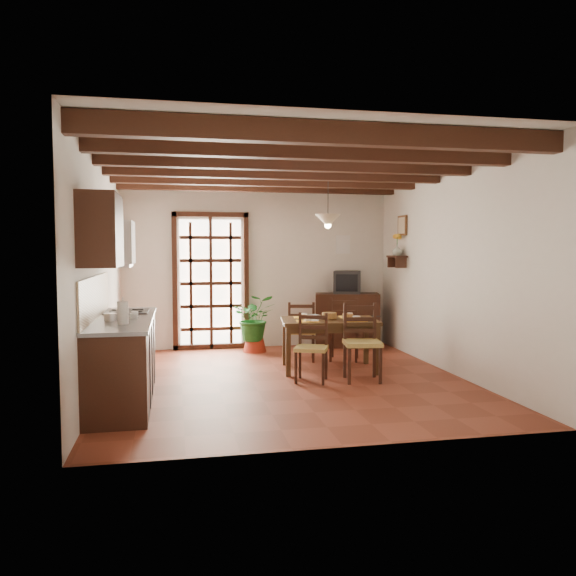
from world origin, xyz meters
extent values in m
plane|color=brown|center=(0.00, 0.00, 0.00)|extent=(5.00, 5.00, 0.00)
cube|color=silver|center=(0.00, 2.50, 1.40)|extent=(4.50, 0.02, 2.80)
cube|color=silver|center=(0.00, -2.50, 1.40)|extent=(4.50, 0.02, 2.80)
cube|color=silver|center=(-2.25, 0.00, 1.40)|extent=(0.02, 5.00, 2.80)
cube|color=silver|center=(2.25, 0.00, 1.40)|extent=(0.02, 5.00, 2.80)
cube|color=white|center=(0.00, 0.00, 2.80)|extent=(4.50, 5.00, 0.02)
cube|color=black|center=(0.00, -2.10, 2.69)|extent=(4.50, 0.14, 0.20)
cube|color=black|center=(0.00, -1.26, 2.69)|extent=(4.50, 0.14, 0.20)
cube|color=black|center=(0.00, -0.42, 2.69)|extent=(4.50, 0.14, 0.20)
cube|color=black|center=(0.00, 0.42, 2.69)|extent=(4.50, 0.14, 0.20)
cube|color=black|center=(0.00, 1.26, 2.69)|extent=(4.50, 0.14, 0.20)
cube|color=black|center=(0.00, 2.10, 2.69)|extent=(4.50, 0.14, 0.20)
cube|color=white|center=(-0.80, 2.49, 1.10)|extent=(1.01, 0.02, 2.11)
cube|color=black|center=(-0.80, 2.44, 2.24)|extent=(1.26, 0.10, 0.08)
cube|color=black|center=(-1.39, 2.44, 1.10)|extent=(0.08, 0.10, 2.28)
cube|color=black|center=(-0.21, 2.44, 1.10)|extent=(0.08, 0.10, 2.28)
cube|color=black|center=(-0.80, 2.42, 1.10)|extent=(1.01, 0.03, 2.02)
cube|color=black|center=(-1.95, -0.60, 0.44)|extent=(0.60, 2.20, 0.88)
cube|color=slate|center=(-1.95, -0.60, 0.90)|extent=(0.64, 2.25, 0.04)
cube|color=tan|center=(-2.23, -0.60, 1.13)|extent=(0.02, 2.20, 0.50)
cube|color=black|center=(-2.08, -1.30, 1.85)|extent=(0.35, 0.80, 0.70)
cube|color=white|center=(-2.05, -0.05, 1.75)|extent=(0.38, 0.60, 0.50)
cube|color=silver|center=(-2.05, -0.05, 1.48)|extent=(0.32, 0.55, 0.04)
cube|color=black|center=(-1.95, -0.05, 0.93)|extent=(0.50, 0.55, 0.02)
cylinder|color=white|center=(-1.90, -1.15, 1.03)|extent=(0.11, 0.11, 0.24)
cylinder|color=silver|center=(-2.05, -0.85, 0.95)|extent=(0.14, 0.14, 0.10)
cube|color=#3C2713|center=(0.70, 0.47, 0.68)|extent=(1.39, 0.99, 0.05)
cube|color=#3C2713|center=(0.70, 0.47, 0.61)|extent=(1.26, 0.89, 0.09)
cube|color=#3C2713|center=(1.33, 0.75, 0.33)|extent=(0.07, 0.07, 0.66)
cube|color=#3C2713|center=(0.15, 0.90, 0.33)|extent=(0.07, 0.07, 0.66)
cube|color=#3C2713|center=(1.24, 0.03, 0.33)|extent=(0.07, 0.07, 0.66)
cube|color=#3C2713|center=(0.06, 0.19, 0.33)|extent=(0.07, 0.07, 0.66)
cube|color=tan|center=(0.29, -0.16, 0.42)|extent=(0.51, 0.50, 0.05)
cube|color=black|center=(0.35, -0.01, 0.64)|extent=(0.38, 0.18, 0.43)
cube|color=black|center=(0.29, -0.16, 0.21)|extent=(0.48, 0.47, 0.42)
cube|color=tan|center=(0.93, -0.24, 0.48)|extent=(0.51, 0.49, 0.05)
cube|color=black|center=(0.96, -0.06, 0.73)|extent=(0.45, 0.10, 0.49)
cube|color=black|center=(0.93, -0.24, 0.24)|extent=(0.49, 0.47, 0.48)
cube|color=tan|center=(0.46, 1.18, 0.44)|extent=(0.49, 0.47, 0.05)
cube|color=black|center=(0.43, 1.02, 0.67)|extent=(0.41, 0.12, 0.45)
cube|color=black|center=(0.46, 1.18, 0.22)|extent=(0.46, 0.45, 0.44)
cube|color=tan|center=(1.10, 1.10, 0.47)|extent=(0.56, 0.55, 0.05)
cube|color=black|center=(1.04, 0.93, 0.71)|extent=(0.43, 0.19, 0.48)
cube|color=black|center=(1.10, 1.10, 0.24)|extent=(0.53, 0.52, 0.47)
cube|color=yellow|center=(0.37, 0.27, 0.66)|extent=(0.30, 0.22, 0.01)
cube|color=yellow|center=(1.02, 0.27, 0.66)|extent=(0.30, 0.22, 0.01)
cube|color=yellow|center=(0.37, 0.67, 0.66)|extent=(0.30, 0.22, 0.01)
cube|color=yellow|center=(1.02, 0.67, 0.66)|extent=(0.30, 0.22, 0.01)
cylinder|color=olive|center=(0.70, 0.47, 0.70)|extent=(0.20, 0.20, 0.08)
imported|color=white|center=(0.47, 0.55, 0.73)|extent=(0.28, 0.28, 0.05)
cube|color=black|center=(1.50, 2.23, 0.46)|extent=(1.16, 0.73, 0.92)
cube|color=black|center=(1.50, 2.23, 1.11)|extent=(0.56, 0.53, 0.38)
cube|color=black|center=(1.50, 2.02, 1.11)|extent=(0.35, 0.14, 0.29)
cube|color=white|center=(1.50, 2.48, 1.75)|extent=(0.25, 0.03, 0.32)
cone|color=maroon|center=(-0.12, 2.03, 0.11)|extent=(0.38, 0.38, 0.24)
imported|color=#144C19|center=(-0.12, 2.03, 0.57)|extent=(1.90, 1.68, 1.97)
cube|color=black|center=(2.14, 1.60, 1.55)|extent=(0.20, 0.42, 0.03)
cube|color=black|center=(2.14, 1.43, 1.46)|extent=(0.18, 0.03, 0.18)
cube|color=black|center=(2.14, 1.77, 1.46)|extent=(0.18, 0.03, 0.18)
imported|color=#B2BFB2|center=(2.14, 1.60, 1.65)|extent=(0.15, 0.15, 0.15)
sphere|color=yellow|center=(2.14, 1.60, 1.86)|extent=(0.14, 0.14, 0.14)
cylinder|color=#144C19|center=(2.14, 1.60, 1.71)|extent=(0.01, 0.01, 0.28)
cube|color=brown|center=(2.23, 1.60, 2.05)|extent=(0.03, 0.32, 0.32)
cube|color=#C3B292|center=(2.21, 1.60, 2.05)|extent=(0.01, 0.26, 0.26)
cylinder|color=black|center=(0.70, 0.57, 2.45)|extent=(0.01, 0.01, 0.70)
cone|color=beige|center=(0.70, 0.57, 2.08)|extent=(0.36, 0.36, 0.14)
sphere|color=#FFD88C|center=(0.70, 0.57, 2.00)|extent=(0.09, 0.09, 0.09)
camera|label=1|loc=(-1.38, -6.95, 1.67)|focal=35.00mm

